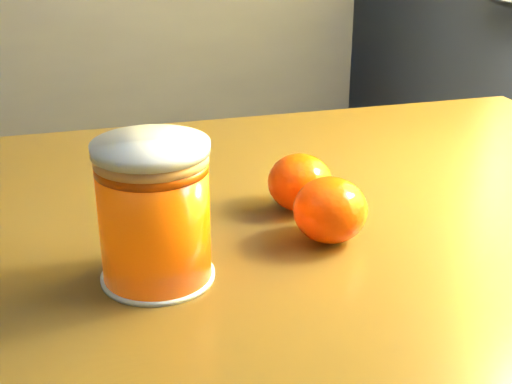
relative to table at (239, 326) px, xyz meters
name	(u,v)px	position (x,y,z in m)	size (l,w,h in m)	color
table	(239,326)	(0.00, 0.00, 0.00)	(1.09, 0.82, 0.76)	brown
juice_glass	(154,213)	(-0.09, -0.05, 0.15)	(0.09, 0.09, 0.11)	#F95604
orange_front	(330,210)	(0.07, -0.04, 0.13)	(0.07, 0.07, 0.06)	#FF4805
orange_back	(300,182)	(0.08, 0.03, 0.12)	(0.06, 0.06, 0.06)	#FF4805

